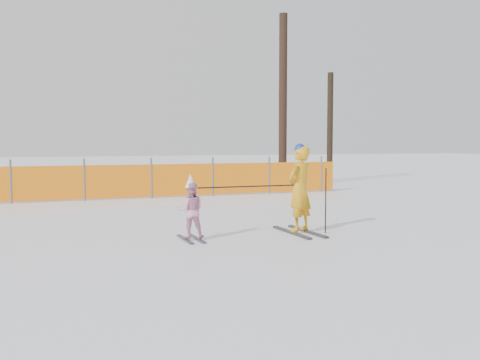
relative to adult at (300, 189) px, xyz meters
name	(u,v)px	position (x,y,z in m)	size (l,w,h in m)	color
ground	(250,236)	(-0.99, 0.06, -0.85)	(120.00, 120.00, 0.00)	white
adult	(300,189)	(0.00, 0.00, 0.00)	(0.70, 1.46, 1.70)	black
child	(191,210)	(-2.13, 0.06, -0.31)	(0.55, 0.91, 1.17)	black
ski_poles	(279,192)	(-0.46, -0.06, -0.05)	(2.46, 0.28, 1.24)	black
safety_fence	(126,181)	(-2.06, 7.37, -0.29)	(14.50, 0.06, 1.25)	#595960
tree_trunks	(297,108)	(5.54, 10.82, 2.29)	(2.75, 0.70, 6.89)	black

